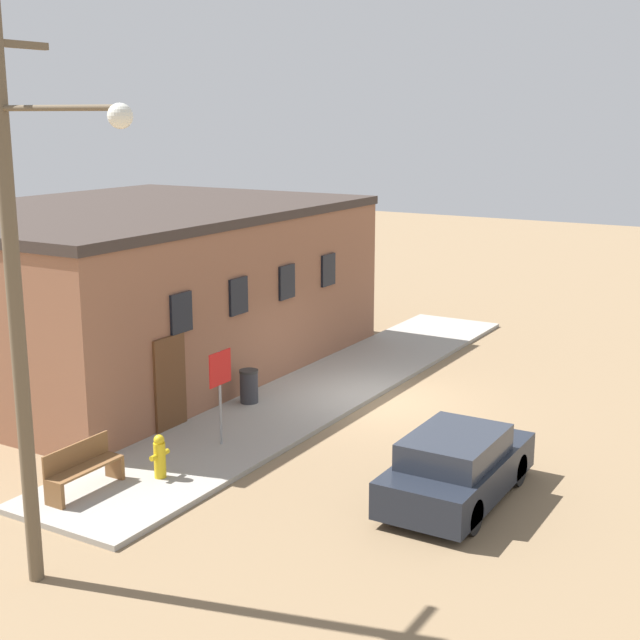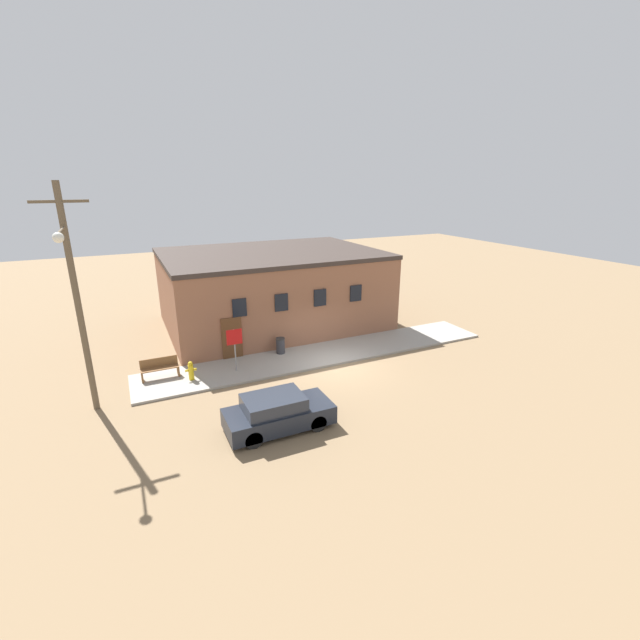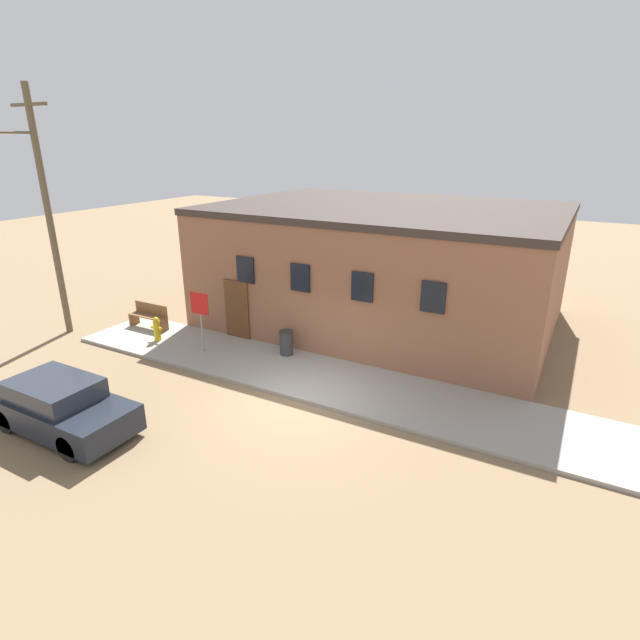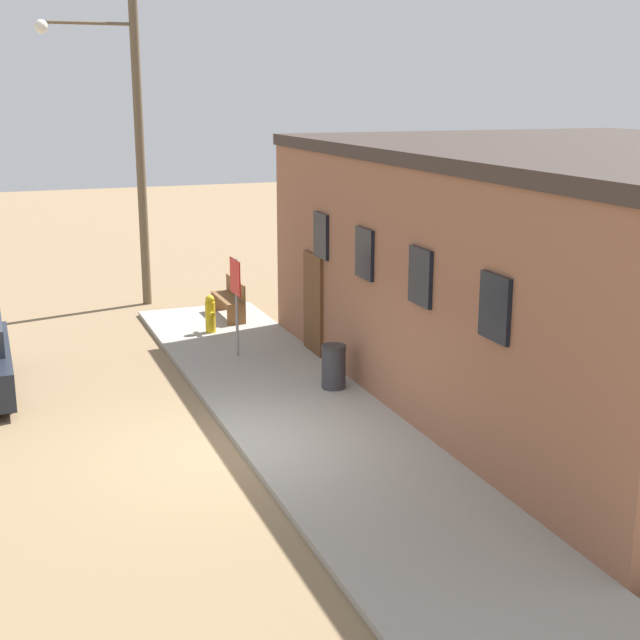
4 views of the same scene
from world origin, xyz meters
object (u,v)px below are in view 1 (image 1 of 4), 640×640
(fire_hydrant, at_px, (160,456))
(stop_sign, at_px, (220,379))
(utility_pole, at_px, (22,281))
(parked_car, at_px, (457,467))
(bench, at_px, (82,468))
(trash_bin, at_px, (249,386))

(fire_hydrant, relative_size, stop_sign, 0.43)
(fire_hydrant, relative_size, utility_pole, 0.10)
(fire_hydrant, xyz_separation_m, parked_car, (2.17, -5.21, 0.10))
(bench, distance_m, parked_car, 6.90)
(bench, relative_size, trash_bin, 1.97)
(parked_car, bearing_deg, utility_pole, 144.38)
(fire_hydrant, bearing_deg, stop_sign, 1.58)
(fire_hydrant, distance_m, trash_bin, 4.79)
(stop_sign, relative_size, parked_car, 0.53)
(parked_car, bearing_deg, trash_bin, 68.83)
(bench, relative_size, parked_car, 0.42)
(trash_bin, bearing_deg, utility_pole, -165.93)
(trash_bin, bearing_deg, parked_car, -111.17)
(stop_sign, distance_m, trash_bin, 3.01)
(bench, bearing_deg, parked_car, -60.51)
(parked_car, bearing_deg, stop_sign, 91.45)
(utility_pole, height_order, parked_car, utility_pole)
(bench, bearing_deg, trash_bin, 3.63)
(trash_bin, xyz_separation_m, utility_pole, (-8.42, -2.11, 4.12))
(stop_sign, distance_m, utility_pole, 6.67)
(trash_bin, relative_size, parked_car, 0.21)
(bench, height_order, parked_car, parked_car)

